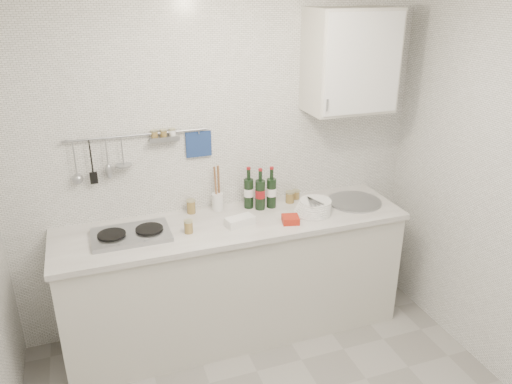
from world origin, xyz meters
TOP-DOWN VIEW (x-y plane):
  - back_wall at (0.00, 1.40)m, footprint 3.00×0.02m
  - counter at (0.01, 1.10)m, footprint 2.44×0.64m
  - wall_rail at (-0.60, 1.37)m, footprint 0.98×0.09m
  - wall_cabinet at (0.90, 1.22)m, footprint 0.60×0.38m
  - plate_stack_hob at (-0.73, 1.08)m, footprint 0.28×0.27m
  - plate_stack_sink at (0.58, 1.04)m, footprint 0.28×0.27m
  - wine_bottles at (0.25, 1.25)m, footprint 0.23×0.13m
  - butter_dish at (0.02, 1.03)m, footprint 0.21×0.14m
  - strawberry_punnet at (0.36, 0.95)m, footprint 0.14×0.14m
  - utensil_crock at (-0.05, 1.32)m, footprint 0.08×0.08m
  - jar_a at (-0.25, 1.33)m, footprint 0.07×0.07m
  - jar_b at (0.56, 1.32)m, footprint 0.06×0.06m
  - jar_c at (0.49, 1.27)m, footprint 0.07×0.07m
  - jar_d at (-0.33, 1.03)m, footprint 0.06×0.06m

SIDE VIEW (x-z plane):
  - counter at x=0.01m, z-range -0.05..0.92m
  - plate_stack_hob at x=-0.73m, z-range 0.92..0.94m
  - strawberry_punnet at x=0.36m, z-range 0.92..0.97m
  - butter_dish at x=0.02m, z-range 0.92..0.98m
  - jar_b at x=0.56m, z-range 0.92..0.99m
  - plate_stack_sink at x=0.58m, z-range 0.92..1.01m
  - jar_c at x=0.49m, z-range 0.92..1.01m
  - jar_d at x=-0.33m, z-range 0.92..1.01m
  - jar_a at x=-0.25m, z-range 0.92..1.02m
  - utensil_crock at x=-0.05m, z-range 0.83..1.18m
  - wine_bottles at x=0.25m, z-range 0.92..1.23m
  - back_wall at x=0.00m, z-range 0.00..2.50m
  - wall_rail at x=-0.60m, z-range 1.26..1.60m
  - wall_cabinet at x=0.90m, z-range 1.60..2.30m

